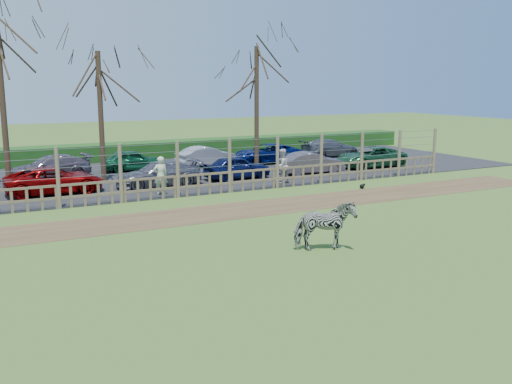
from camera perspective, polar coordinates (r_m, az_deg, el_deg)
name	(u,v)px	position (r m, az deg, el deg)	size (l,w,h in m)	color
ground	(264,242)	(18.16, 0.83, -5.01)	(120.00, 120.00, 0.00)	olive
dirt_strip	(209,213)	(22.10, -4.70, -2.14)	(34.00, 2.80, 0.01)	brown
asphalt	(137,176)	(31.40, -11.78, 1.57)	(44.00, 13.00, 0.04)	#232326
hedge	(107,152)	(38.06, -14.69, 3.85)	(46.00, 2.00, 1.10)	#1E4716
fence	(178,180)	(25.16, -7.81, 1.24)	(30.16, 0.16, 2.50)	brown
tree_left	(0,68)	(27.95, -24.25, 11.26)	(4.80, 4.80, 7.88)	#3D2B1E
tree_mid	(99,85)	(29.56, -15.40, 10.29)	(4.80, 4.80, 6.83)	#3D2B1E
tree_right	(257,78)	(33.12, 0.06, 11.34)	(4.80, 4.80, 7.35)	#3D2B1E
zebra	(325,226)	(17.19, 6.88, -3.40)	(0.82, 1.79, 1.51)	gray
visitor_a	(161,176)	(25.74, -9.52, 1.63)	(0.63, 0.41, 1.72)	beige
visitor_b	(282,166)	(28.30, 2.61, 2.60)	(0.84, 0.65, 1.72)	silver
crow	(362,186)	(27.65, 10.58, 0.58)	(0.30, 0.22, 0.24)	black
car_2	(54,180)	(27.29, -19.51, 1.11)	(1.99, 4.32, 1.20)	#880404
car_3	(159,174)	(27.92, -9.69, 1.79)	(1.68, 4.13, 1.20)	slate
car_4	(237,167)	(29.71, -1.93, 2.49)	(1.42, 3.52, 1.20)	#0D1543
car_5	(311,163)	(31.45, 5.57, 2.91)	(1.27, 3.64, 1.20)	#605362
car_6	(371,157)	(34.51, 11.40, 3.45)	(1.99, 4.32, 1.20)	#1F5730
car_9	(50,167)	(31.73, -19.88, 2.38)	(1.68, 4.13, 1.20)	#5F535E
car_10	(133,160)	(33.17, -12.21, 3.12)	(1.42, 3.52, 1.20)	#0F4C2C
car_11	(206,156)	(34.33, -5.01, 3.58)	(1.27, 3.64, 1.20)	#B1B0BA
car_12	(267,153)	(35.58, 1.12, 3.88)	(1.99, 4.32, 1.20)	#05104E
car_13	(330,148)	(38.94, 7.40, 4.40)	(1.68, 4.13, 1.20)	#53555C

